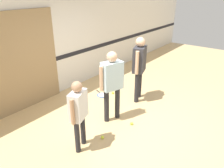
{
  "coord_description": "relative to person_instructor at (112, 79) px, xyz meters",
  "views": [
    {
      "loc": [
        -3.68,
        -2.56,
        2.85
      ],
      "look_at": [
        -0.22,
        0.13,
        0.9
      ],
      "focal_mm": 35.0,
      "sensor_mm": 36.0,
      "label": 1
    }
  ],
  "objects": [
    {
      "name": "ground_plane",
      "position": [
        0.22,
        -0.13,
        -1.01
      ],
      "size": [
        16.0,
        16.0,
        0.0
      ],
      "primitive_type": "plane",
      "color": "tan"
    },
    {
      "name": "tennis_ball_stray_left",
      "position": [
        -0.71,
        -0.3,
        -0.98
      ],
      "size": [
        0.07,
        0.07,
        0.07
      ],
      "primitive_type": "sphere",
      "color": "#CCE038",
      "rests_on": "ground_plane"
    },
    {
      "name": "person_instructor",
      "position": [
        0.0,
        0.0,
        0.0
      ],
      "size": [
        0.59,
        0.38,
        1.63
      ],
      "rotation": [
        0.0,
        0.0,
        -0.32
      ],
      "color": "#232328",
      "rests_on": "ground_plane"
    },
    {
      "name": "wall_panel",
      "position": [
        -0.95,
        2.08,
        0.19
      ],
      "size": [
        2.17,
        0.05,
        2.39
      ],
      "color": "#9E7F56",
      "rests_on": "ground_plane"
    },
    {
      "name": "tennis_ball_by_spare_racket",
      "position": [
        1.05,
        0.79,
        -0.98
      ],
      "size": [
        0.07,
        0.07,
        0.07
      ],
      "primitive_type": "sphere",
      "color": "#CCE038",
      "rests_on": "ground_plane"
    },
    {
      "name": "tennis_ball_stray_right",
      "position": [
        1.41,
        1.02,
        -0.98
      ],
      "size": [
        0.07,
        0.07,
        0.07
      ],
      "primitive_type": "sphere",
      "color": "#CCE038",
      "rests_on": "ground_plane"
    },
    {
      "name": "wall_back",
      "position": [
        0.22,
        2.14,
        0.59
      ],
      "size": [
        16.0,
        0.07,
        3.2
      ],
      "color": "silver",
      "rests_on": "ground_plane"
    },
    {
      "name": "tennis_ball_near_instructor",
      "position": [
        0.07,
        -0.5,
        -0.98
      ],
      "size": [
        0.07,
        0.07,
        0.07
      ],
      "primitive_type": "sphere",
      "color": "#CCE038",
      "rests_on": "ground_plane"
    },
    {
      "name": "racket_spare_on_floor",
      "position": [
        0.79,
        0.98,
        -1.0
      ],
      "size": [
        0.4,
        0.56,
        0.03
      ],
      "rotation": [
        0.0,
        0.0,
        1.14
      ],
      "color": "blue",
      "rests_on": "ground_plane"
    },
    {
      "name": "person_student_left",
      "position": [
        -1.16,
        -0.14,
        -0.15
      ],
      "size": [
        0.5,
        0.34,
        1.39
      ],
      "rotation": [
        0.0,
        0.0,
        0.36
      ],
      "color": "#232328",
      "rests_on": "ground_plane"
    },
    {
      "name": "person_student_right",
      "position": [
        1.22,
        0.05,
        0.06
      ],
      "size": [
        0.63,
        0.41,
        1.72
      ],
      "rotation": [
        0.0,
        0.0,
        -2.82
      ],
      "color": "#232328",
      "rests_on": "ground_plane"
    }
  ]
}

